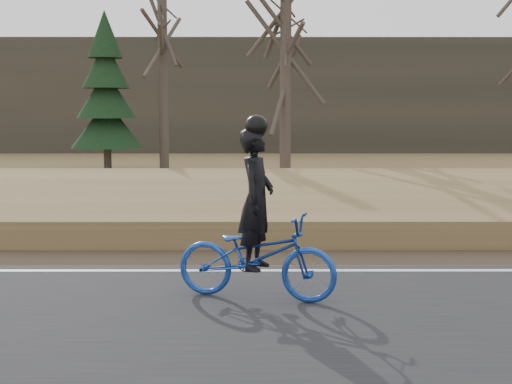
{
  "coord_description": "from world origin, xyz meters",
  "views": [
    {
      "loc": [
        -3.14,
        -9.23,
        2.21
      ],
      "look_at": [
        -3.11,
        0.5,
        1.1
      ],
      "focal_mm": 50.0,
      "sensor_mm": 36.0,
      "label": 1
    }
  ],
  "objects": [
    {
      "name": "ground",
      "position": [
        0.0,
        0.0,
        0.0
      ],
      "size": [
        120.0,
        120.0,
        0.0
      ],
      "primitive_type": "plane",
      "color": "olive",
      "rests_on": "ground"
    },
    {
      "name": "edge_line",
      "position": [
        0.0,
        0.2,
        0.07
      ],
      "size": [
        120.0,
        0.12,
        0.01
      ],
      "primitive_type": "cube",
      "color": "silver",
      "rests_on": "road"
    },
    {
      "name": "shoulder",
      "position": [
        0.0,
        1.2,
        0.02
      ],
      "size": [
        120.0,
        1.6,
        0.04
      ],
      "primitive_type": "cube",
      "color": "#473A2B",
      "rests_on": "ground"
    },
    {
      "name": "embankment",
      "position": [
        0.0,
        4.2,
        0.22
      ],
      "size": [
        120.0,
        5.0,
        0.44
      ],
      "primitive_type": "cube",
      "color": "olive",
      "rests_on": "ground"
    },
    {
      "name": "ballast",
      "position": [
        0.0,
        8.0,
        0.23
      ],
      "size": [
        120.0,
        3.0,
        0.45
      ],
      "primitive_type": "cube",
      "color": "slate",
      "rests_on": "ground"
    },
    {
      "name": "railroad",
      "position": [
        0.0,
        8.0,
        0.53
      ],
      "size": [
        120.0,
        2.4,
        0.29
      ],
      "color": "black",
      "rests_on": "ballast"
    },
    {
      "name": "treeline_backdrop",
      "position": [
        0.0,
        30.0,
        3.0
      ],
      "size": [
        120.0,
        4.0,
        6.0
      ],
      "primitive_type": "cube",
      "color": "#383328",
      "rests_on": "ground"
    },
    {
      "name": "cyclist",
      "position": [
        -3.11,
        -1.21,
        0.72
      ],
      "size": [
        1.99,
        1.17,
        2.11
      ],
      "rotation": [
        0.0,
        0.0,
        1.28
      ],
      "color": "#153A94",
      "rests_on": "road"
    },
    {
      "name": "bare_tree_left",
      "position": [
        -6.5,
        17.47,
        3.52
      ],
      "size": [
        0.36,
        0.36,
        7.05
      ],
      "primitive_type": "cylinder",
      "color": "#473D34",
      "rests_on": "ground"
    },
    {
      "name": "bare_tree_near_left",
      "position": [
        -2.16,
        13.01,
        3.3
      ],
      "size": [
        0.36,
        0.36,
        6.6
      ],
      "primitive_type": "cylinder",
      "color": "#473D34",
      "rests_on": "ground"
    },
    {
      "name": "conifer",
      "position": [
        -8.47,
        16.71,
        2.75
      ],
      "size": [
        2.6,
        2.6,
        5.81
      ],
      "color": "#473D34",
      "rests_on": "ground"
    }
  ]
}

